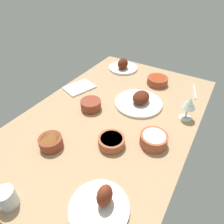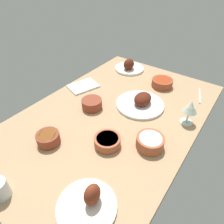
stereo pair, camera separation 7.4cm
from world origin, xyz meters
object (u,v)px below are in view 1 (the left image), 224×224
at_px(plate_center_main, 123,66).
at_px(bowl_cream, 154,139).
at_px(bowl_pasta, 111,141).
at_px(fork_loose, 194,92).
at_px(water_tumbler, 7,198).
at_px(wine_glass, 189,104).
at_px(bowl_soup, 51,142).
at_px(bowl_potatoes, 91,104).
at_px(bowl_sauce, 157,81).
at_px(folded_napkin, 79,88).
at_px(plate_near_viewer, 139,101).
at_px(plate_far_side, 101,204).

bearing_deg(plate_center_main, bowl_cream, 39.22).
relative_size(bowl_pasta, fork_loose, 0.72).
bearing_deg(water_tumbler, wine_glass, 152.97).
distance_m(bowl_soup, wine_glass, 0.73).
bearing_deg(fork_loose, wine_glass, 165.72).
height_order(bowl_pasta, bowl_potatoes, bowl_potatoes).
height_order(bowl_soup, bowl_sauce, bowl_soup).
distance_m(bowl_sauce, folded_napkin, 0.55).
relative_size(bowl_cream, wine_glass, 0.94).
distance_m(plate_near_viewer, bowl_cream, 0.33).
bearing_deg(folded_napkin, plate_far_side, 43.87).
relative_size(plate_center_main, water_tumbler, 2.79).
height_order(plate_near_viewer, folded_napkin, plate_near_viewer).
relative_size(bowl_sauce, bowl_cream, 1.08).
height_order(wine_glass, folded_napkin, wine_glass).
bearing_deg(bowl_pasta, fork_loose, 161.43).
bearing_deg(plate_center_main, bowl_pasta, 24.77).
relative_size(plate_far_side, bowl_pasta, 1.73).
height_order(plate_center_main, bowl_potatoes, plate_center_main).
bearing_deg(plate_center_main, fork_loose, 85.80).
xyz_separation_m(bowl_cream, wine_glass, (-0.27, 0.08, 0.07)).
xyz_separation_m(bowl_soup, bowl_pasta, (-0.16, 0.24, -0.00)).
distance_m(bowl_pasta, water_tumbler, 0.47).
relative_size(plate_far_side, bowl_sauce, 1.55).
bearing_deg(plate_near_viewer, plate_far_side, 13.25).
distance_m(plate_near_viewer, wine_glass, 0.29).
bearing_deg(plate_center_main, wine_glass, 59.56).
bearing_deg(plate_far_side, bowl_soup, -108.60).
relative_size(bowl_sauce, water_tumbler, 1.74).
bearing_deg(wine_glass, plate_center_main, -120.44).
height_order(plate_near_viewer, wine_glass, wine_glass).
xyz_separation_m(bowl_soup, bowl_potatoes, (-0.34, -0.01, 0.00)).
relative_size(bowl_pasta, bowl_cream, 0.97).
relative_size(bowl_pasta, folded_napkin, 0.67).
bearing_deg(fork_loose, plate_far_side, 155.80).
bearing_deg(bowl_sauce, plate_far_side, 8.92).
xyz_separation_m(bowl_sauce, folded_napkin, (0.33, -0.44, -0.02)).
relative_size(plate_center_main, folded_napkin, 1.20).
relative_size(bowl_sauce, bowl_pasta, 1.11).
bearing_deg(bowl_soup, bowl_pasta, 122.92).
bearing_deg(folded_napkin, plate_near_viewer, 96.27).
bearing_deg(folded_napkin, bowl_sauce, 127.08).
relative_size(bowl_cream, folded_napkin, 0.69).
bearing_deg(plate_far_side, bowl_cream, 173.64).
xyz_separation_m(water_tumbler, fork_loose, (-1.13, 0.40, -0.04)).
bearing_deg(water_tumbler, plate_near_viewer, 170.09).
distance_m(bowl_soup, water_tumbler, 0.29).
bearing_deg(plate_near_viewer, water_tumbler, -9.91).
bearing_deg(plate_far_side, bowl_sauce, -171.08).
bearing_deg(plate_center_main, water_tumbler, 8.09).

